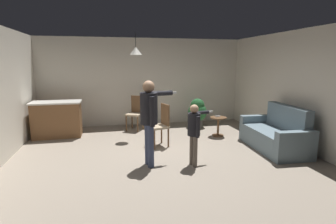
{
  "coord_description": "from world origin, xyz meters",
  "views": [
    {
      "loc": [
        -1.09,
        -5.2,
        1.98
      ],
      "look_at": [
        0.04,
        -0.16,
        1.0
      ],
      "focal_mm": 28.44,
      "sensor_mm": 36.0,
      "label": 1
    }
  ],
  "objects": [
    {
      "name": "ground",
      "position": [
        0.0,
        0.0,
        0.0
      ],
      "size": [
        7.68,
        7.68,
        0.0
      ],
      "primitive_type": "plane",
      "color": "gray"
    },
    {
      "name": "kitchen_counter",
      "position": [
        -2.45,
        2.17,
        0.48
      ],
      "size": [
        1.26,
        0.66,
        0.95
      ],
      "color": "brown",
      "rests_on": "ground"
    },
    {
      "name": "couch_floral",
      "position": [
        2.61,
        -0.01,
        0.33
      ],
      "size": [
        0.96,
        1.85,
        1.0
      ],
      "rotation": [
        0.0,
        0.0,
        1.51
      ],
      "color": "slate",
      "rests_on": "ground"
    },
    {
      "name": "side_table_by_couch",
      "position": [
        1.75,
        1.29,
        0.33
      ],
      "size": [
        0.44,
        0.44,
        0.52
      ],
      "color": "brown",
      "rests_on": "ground"
    },
    {
      "name": "potted_plant_corner",
      "position": [
        1.53,
        2.38,
        0.49
      ],
      "size": [
        0.58,
        0.58,
        0.88
      ],
      "color": "#4C4742",
      "rests_on": "ground"
    },
    {
      "name": "person_child",
      "position": [
        0.47,
        -0.55,
        0.74
      ],
      "size": [
        0.58,
        0.43,
        1.2
      ],
      "rotation": [
        0.0,
        0.0,
        -1.36
      ],
      "color": "#60564C",
      "rests_on": "ground"
    },
    {
      "name": "spare_remote_on_table",
      "position": [
        1.74,
        1.32,
        0.54
      ],
      "size": [
        0.13,
        0.05,
        0.04
      ],
      "primitive_type": "cube",
      "rotation": [
        0.0,
        0.0,
        1.49
      ],
      "color": "white",
      "rests_on": "side_table_by_couch"
    },
    {
      "name": "wall_back",
      "position": [
        0.0,
        3.2,
        1.35
      ],
      "size": [
        6.4,
        0.1,
        2.7
      ],
      "primitive_type": "cube",
      "color": "silver",
      "rests_on": "ground"
    },
    {
      "name": "person_adult",
      "position": [
        -0.35,
        -0.36,
        1.02
      ],
      "size": [
        0.77,
        0.57,
        1.64
      ],
      "rotation": [
        0.0,
        0.0,
        -1.4
      ],
      "color": "#384260",
      "rests_on": "ground"
    },
    {
      "name": "ceiling_light_pendant",
      "position": [
        -0.37,
        1.76,
        2.25
      ],
      "size": [
        0.32,
        0.32,
        0.55
      ],
      "color": "silver"
    },
    {
      "name": "dining_chair_near_wall",
      "position": [
        -0.34,
        2.46,
        0.55
      ],
      "size": [
        0.58,
        0.58,
        1.0
      ],
      "rotation": [
        0.0,
        0.0,
        2.58
      ],
      "color": "brown",
      "rests_on": "ground"
    },
    {
      "name": "dining_chair_by_counter",
      "position": [
        0.09,
        0.8,
        0.55
      ],
      "size": [
        0.52,
        0.52,
        1.0
      ],
      "rotation": [
        0.0,
        0.0,
        1.83
      ],
      "color": "brown",
      "rests_on": "ground"
    },
    {
      "name": "wall_right",
      "position": [
        3.2,
        0.0,
        1.35
      ],
      "size": [
        0.1,
        6.4,
        2.7
      ],
      "primitive_type": "cube",
      "color": "silver",
      "rests_on": "ground"
    }
  ]
}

